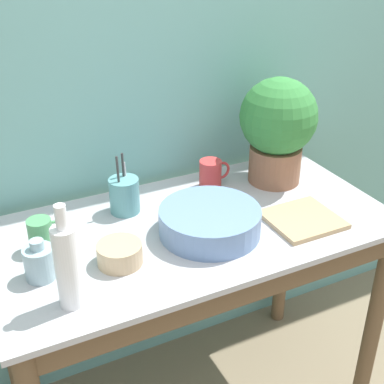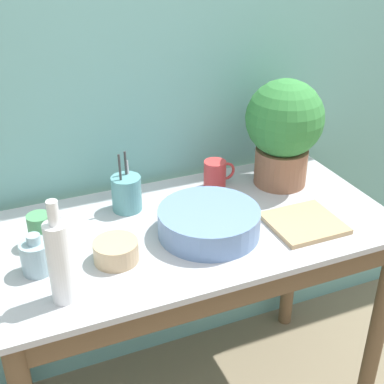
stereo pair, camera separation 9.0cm
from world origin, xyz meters
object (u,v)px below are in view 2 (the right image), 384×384
Objects in this scene: bottle_tall at (60,260)px; potted_plant at (284,128)px; bowl_small_tan at (116,251)px; utensil_cup at (127,193)px; tray_board at (304,223)px; bowl_wash_large at (209,222)px; mug_red at (216,174)px; mug_green at (41,229)px; bottle_short at (36,256)px.

potted_plant is at bearing 22.28° from bottle_tall.
potted_plant reaches higher than bowl_small_tan.
potted_plant is 0.59m from utensil_cup.
tray_board is (0.49, -0.32, -0.05)m from utensil_cup.
bowl_wash_large is (-0.38, -0.21, -0.17)m from potted_plant.
mug_red is (0.62, 0.41, -0.07)m from bottle_tall.
bowl_wash_large is 0.31m from tray_board.
mug_green is 0.31m from utensil_cup.
mug_red is 0.38m from tray_board.
potted_plant is at bearing 29.13° from bowl_wash_large.
mug_green reaches higher than tray_board.
tray_board is at bearing 4.73° from bottle_tall.
mug_red is (-0.23, 0.06, -0.16)m from potted_plant.
bottle_short is (-0.90, -0.20, -0.17)m from potted_plant.
mug_green is at bearing 164.60° from tray_board.
bowl_wash_large is at bearing -52.23° from utensil_cup.
mug_green is at bearing -161.03° from utensil_cup.
utensil_cup is 0.93× the size of tray_board.
potted_plant reaches higher than mug_red.
bottle_short is 1.01× the size of mug_red.
utensil_cup is at bearing -175.72° from mug_red.
bowl_small_tan is 0.63× the size of utensil_cup.
bottle_tall is 0.22m from bowl_small_tan.
mug_green is 0.65m from mug_red.
mug_red is 0.34m from utensil_cup.
bottle_tall is at bearing -72.71° from bottle_short.
utensil_cup is at bearing 127.77° from bowl_wash_large.
bottle_short is 0.22m from bowl_small_tan.
bowl_small_tan is (-0.45, -0.30, -0.02)m from mug_red.
mug_red is at bearing 113.99° from tray_board.
bowl_small_tan is at bearing -160.86° from potted_plant.
tray_board is (0.15, -0.34, -0.04)m from mug_red.
bottle_tall is at bearing -163.80° from bowl_wash_large.
mug_red is (0.67, 0.26, 0.00)m from bottle_short.
mug_green is (-0.87, -0.07, -0.17)m from potted_plant.
utensil_cup is at bearing 176.89° from potted_plant.
tray_board is at bearing -13.72° from bowl_wash_large.
utensil_cup is at bearing 53.32° from bottle_tall.
mug_red is at bearing 11.32° from mug_green.
utensil_cup is (0.33, 0.24, 0.01)m from bottle_short.
mug_red is 0.54× the size of tray_board.
tray_board is at bearing -15.40° from mug_green.
tray_board is (0.79, -0.22, -0.04)m from mug_green.
potted_plant reaches higher than bottle_short.
mug_red is (0.15, 0.27, 0.01)m from bowl_wash_large.
bowl_wash_large is 2.43× the size of bowl_small_tan.
bottle_short is 0.54× the size of tray_board.
bottle_short is 0.72m from mug_red.
bottle_short is at bearing 174.24° from tray_board.
bowl_small_tan is 0.61m from tray_board.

